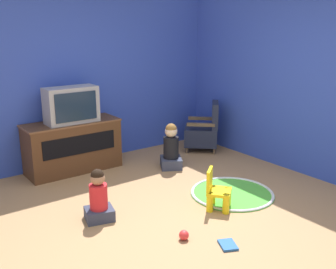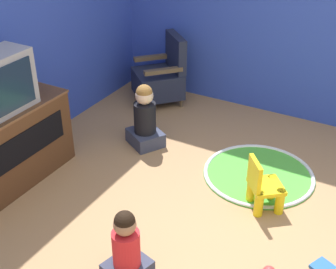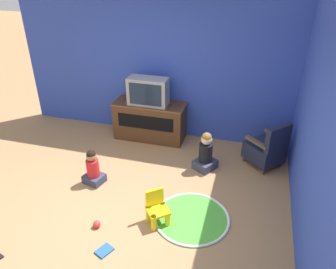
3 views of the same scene
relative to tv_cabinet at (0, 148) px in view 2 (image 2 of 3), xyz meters
name	(u,v)px [view 2 (image 2 of 3)]	position (x,y,z in m)	size (l,w,h in m)	color
ground_plane	(243,242)	(0.33, -2.21, -0.38)	(30.00, 30.00, 0.00)	#9E754C
tv_cabinet	(0,148)	(0.00, 0.00, 0.00)	(1.37, 0.54, 0.74)	#4C2D19
black_armchair	(161,77)	(2.20, -0.39, -0.05)	(0.75, 0.75, 0.83)	brown
yellow_kid_chair	(263,189)	(0.83, -2.19, -0.19)	(0.38, 0.38, 0.48)	yellow
play_mat	(259,174)	(1.27, -2.00, -0.37)	(1.06, 1.06, 0.04)	green
child_watching_left	(126,250)	(-0.40, -1.62, -0.13)	(0.36, 0.33, 0.59)	#33384C
child_watching_center	(145,119)	(1.23, -0.76, -0.09)	(0.44, 0.45, 0.68)	#33384C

